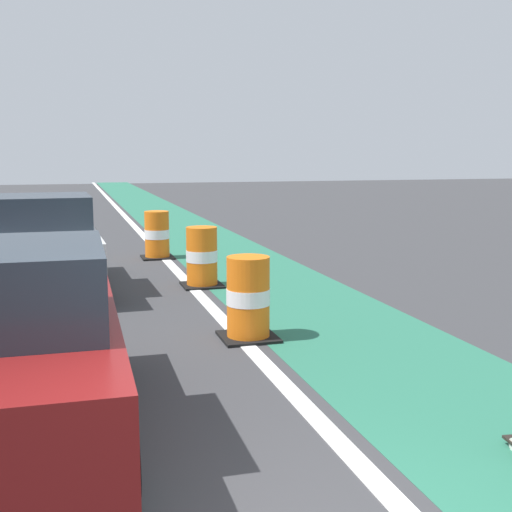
% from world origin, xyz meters
% --- Properties ---
extents(bike_lane_strip, '(2.50, 80.00, 0.01)m').
position_xyz_m(bike_lane_strip, '(2.40, 12.00, 0.00)').
color(bike_lane_strip, '#286B51').
rests_on(bike_lane_strip, ground).
extents(lane_divider_stripe, '(0.20, 80.00, 0.01)m').
position_xyz_m(lane_divider_stripe, '(0.90, 12.00, 0.01)').
color(lane_divider_stripe, silver).
rests_on(lane_divider_stripe, ground).
extents(parked_sedan_nearest, '(1.97, 4.13, 1.70)m').
position_xyz_m(parked_sedan_nearest, '(-1.76, 2.32, 0.83)').
color(parked_sedan_nearest, maroon).
rests_on(parked_sedan_nearest, ground).
extents(parked_sedan_second, '(2.02, 4.15, 1.70)m').
position_xyz_m(parked_sedan_second, '(-1.66, 8.65, 0.83)').
color(parked_sedan_second, silver).
rests_on(parked_sedan_second, ground).
extents(traffic_barrel_front, '(0.73, 0.73, 1.09)m').
position_xyz_m(traffic_barrel_front, '(1.00, 4.76, 0.53)').
color(traffic_barrel_front, orange).
rests_on(traffic_barrel_front, ground).
extents(traffic_barrel_mid, '(0.73, 0.73, 1.09)m').
position_xyz_m(traffic_barrel_mid, '(1.10, 8.27, 0.53)').
color(traffic_barrel_mid, orange).
rests_on(traffic_barrel_mid, ground).
extents(traffic_barrel_back, '(0.73, 0.73, 1.09)m').
position_xyz_m(traffic_barrel_back, '(0.75, 11.73, 0.53)').
color(traffic_barrel_back, orange).
rests_on(traffic_barrel_back, ground).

